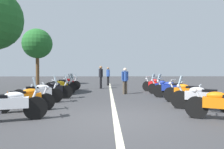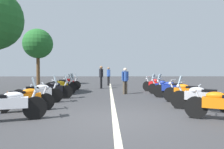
% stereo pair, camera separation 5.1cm
% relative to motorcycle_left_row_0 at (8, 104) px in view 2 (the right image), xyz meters
% --- Properties ---
extents(ground_plane, '(80.00, 80.00, 0.00)m').
position_rel_motorcycle_left_row_0_xyz_m(ground_plane, '(0.14, -3.00, -0.48)').
color(ground_plane, '#38383A').
extents(lane_centre_stripe, '(20.95, 0.16, 0.01)m').
position_rel_motorcycle_left_row_0_xyz_m(lane_centre_stripe, '(5.16, -3.00, -0.47)').
color(lane_centre_stripe, beige).
rests_on(lane_centre_stripe, ground_plane).
extents(motorcycle_left_row_0, '(0.91, 2.08, 1.22)m').
position_rel_motorcycle_left_row_0_xyz_m(motorcycle_left_row_0, '(0.00, 0.00, 0.00)').
color(motorcycle_left_row_0, black).
rests_on(motorcycle_left_row_0, ground_plane).
extents(motorcycle_left_row_1, '(0.97, 1.88, 0.98)m').
position_rel_motorcycle_left_row_0_xyz_m(motorcycle_left_row_1, '(1.34, 0.05, -0.03)').
color(motorcycle_left_row_1, black).
rests_on(motorcycle_left_row_1, ground_plane).
extents(motorcycle_left_row_2, '(1.02, 2.00, 1.21)m').
position_rel_motorcycle_left_row_0_xyz_m(motorcycle_left_row_2, '(3.00, 0.17, -0.01)').
color(motorcycle_left_row_2, black).
rests_on(motorcycle_left_row_2, ground_plane).
extents(motorcycle_left_row_3, '(0.82, 2.06, 1.23)m').
position_rel_motorcycle_left_row_0_xyz_m(motorcycle_left_row_3, '(4.33, -0.03, 0.00)').
color(motorcycle_left_row_3, black).
rests_on(motorcycle_left_row_3, ground_plane).
extents(motorcycle_left_row_4, '(1.05, 2.04, 1.21)m').
position_rel_motorcycle_left_row_0_xyz_m(motorcycle_left_row_4, '(5.96, 0.10, -0.01)').
color(motorcycle_left_row_4, black).
rests_on(motorcycle_left_row_4, ground_plane).
extents(motorcycle_left_row_5, '(1.15, 1.94, 1.21)m').
position_rel_motorcycle_left_row_0_xyz_m(motorcycle_left_row_5, '(7.38, 0.19, -0.01)').
color(motorcycle_left_row_5, black).
rests_on(motorcycle_left_row_5, ground_plane).
extents(motorcycle_left_row_6, '(0.87, 2.08, 1.22)m').
position_rel_motorcycle_left_row_0_xyz_m(motorcycle_left_row_6, '(8.80, 0.19, -0.00)').
color(motorcycle_left_row_6, black).
rests_on(motorcycle_left_row_6, ground_plane).
extents(motorcycle_right_row_0, '(1.13, 1.86, 1.01)m').
position_rel_motorcycle_left_row_0_xyz_m(motorcycle_right_row_0, '(-0.08, -5.99, -0.02)').
color(motorcycle_right_row_0, black).
rests_on(motorcycle_right_row_0, ground_plane).
extents(motorcycle_right_row_1, '(1.23, 1.99, 1.23)m').
position_rel_motorcycle_left_row_0_xyz_m(motorcycle_right_row_1, '(1.38, -6.09, 0.00)').
color(motorcycle_right_row_1, black).
rests_on(motorcycle_right_row_1, ground_plane).
extents(motorcycle_right_row_2, '(1.32, 1.72, 1.02)m').
position_rel_motorcycle_left_row_0_xyz_m(motorcycle_right_row_2, '(2.87, -6.14, -0.01)').
color(motorcycle_right_row_2, black).
rests_on(motorcycle_right_row_2, ground_plane).
extents(motorcycle_right_row_3, '(1.18, 1.85, 1.23)m').
position_rel_motorcycle_left_row_0_xyz_m(motorcycle_right_row_3, '(4.52, -6.04, 0.00)').
color(motorcycle_right_row_3, black).
rests_on(motorcycle_right_row_3, ground_plane).
extents(motorcycle_right_row_4, '(1.23, 1.80, 1.21)m').
position_rel_motorcycle_left_row_0_xyz_m(motorcycle_right_row_4, '(6.02, -6.08, -0.01)').
color(motorcycle_right_row_4, black).
rests_on(motorcycle_right_row_4, ground_plane).
extents(motorcycle_right_row_5, '(1.50, 1.68, 1.02)m').
position_rel_motorcycle_left_row_0_xyz_m(motorcycle_right_row_5, '(7.51, -5.99, -0.01)').
color(motorcycle_right_row_5, black).
rests_on(motorcycle_right_row_5, ground_plane).
extents(traffic_cone_1, '(0.36, 0.36, 0.61)m').
position_rel_motorcycle_left_row_0_xyz_m(traffic_cone_1, '(2.42, 1.20, -0.18)').
color(traffic_cone_1, orange).
rests_on(traffic_cone_1, ground_plane).
extents(bystander_0, '(0.50, 0.32, 1.70)m').
position_rel_motorcycle_left_row_0_xyz_m(bystander_0, '(13.01, -2.83, 0.52)').
color(bystander_0, black).
rests_on(bystander_0, ground_plane).
extents(bystander_1, '(0.53, 0.32, 1.75)m').
position_rel_motorcycle_left_row_0_xyz_m(bystander_1, '(10.01, -2.26, 0.56)').
color(bystander_1, black).
rests_on(bystander_1, ground_plane).
extents(bystander_2, '(0.37, 0.43, 1.56)m').
position_rel_motorcycle_left_row_0_xyz_m(bystander_2, '(6.36, -3.81, 0.43)').
color(bystander_2, brown).
rests_on(bystander_2, ground_plane).
extents(roadside_tree_1, '(2.83, 2.83, 5.39)m').
position_rel_motorcycle_left_row_0_xyz_m(roadside_tree_1, '(13.97, 3.96, 3.47)').
color(roadside_tree_1, brown).
rests_on(roadside_tree_1, ground_plane).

